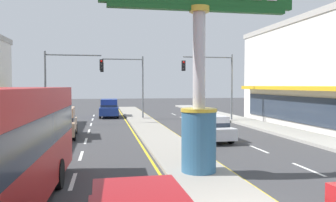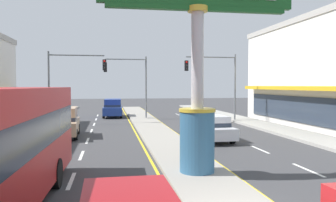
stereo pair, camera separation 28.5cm
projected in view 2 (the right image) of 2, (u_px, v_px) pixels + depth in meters
name	position (u px, v px, depth m)	size (l,w,h in m)	color
median_strip	(153.00, 129.00, 25.69)	(2.43, 52.00, 0.14)	gray
sidewalk_left	(18.00, 135.00, 22.19)	(2.54, 60.00, 0.18)	#9E9B93
sidewalk_right	(278.00, 129.00, 25.24)	(2.54, 60.00, 0.18)	#9E9B93
lane_markings	(155.00, 132.00, 24.36)	(9.17, 52.00, 0.01)	silver
district_sign	(197.00, 71.00, 12.47)	(7.21, 1.34, 7.54)	#33668C
traffic_light_left_side	(70.00, 75.00, 28.92)	(4.86, 0.46, 6.20)	slate
traffic_light_right_side	(217.00, 75.00, 31.06)	(4.86, 0.46, 6.20)	slate
traffic_light_median_far	(131.00, 77.00, 33.56)	(4.20, 0.46, 6.20)	slate
suv_near_left_lane	(63.00, 122.00, 22.04)	(2.11, 4.67, 1.90)	tan
sedan_far_left_oncoming	(211.00, 128.00, 20.58)	(1.96, 4.36, 1.53)	silver
suv_kerb_right	(113.00, 108.00, 36.01)	(2.10, 4.67, 1.90)	navy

